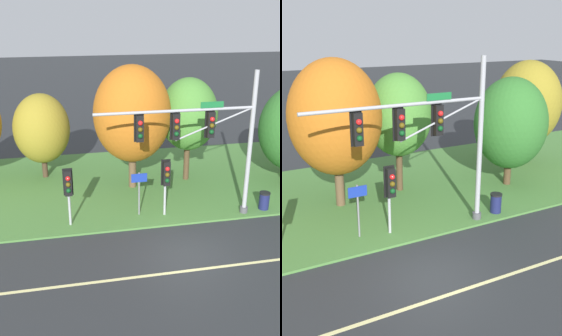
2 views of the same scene
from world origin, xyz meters
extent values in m
plane|color=#282B2D|center=(0.00, 0.00, 0.00)|extent=(160.00, 160.00, 0.00)
cube|color=beige|center=(0.00, -1.20, 0.00)|extent=(36.00, 0.16, 0.01)
cube|color=#477A38|center=(0.00, 8.25, 0.05)|extent=(48.00, 11.50, 0.10)
cylinder|color=#9EA0A5|center=(4.02, 3.03, 3.71)|extent=(0.22, 0.22, 7.21)
cylinder|color=#4C4C51|center=(4.02, 3.03, 0.25)|extent=(0.40, 0.40, 0.30)
cylinder|color=#9EA0A5|center=(0.24, 3.03, 5.59)|extent=(7.56, 0.14, 0.14)
cylinder|color=#9EA0A5|center=(2.13, 3.03, 4.89)|extent=(3.81, 0.08, 1.48)
cube|color=black|center=(1.93, 3.03, 4.86)|extent=(0.34, 0.28, 1.22)
cube|color=black|center=(1.93, 3.19, 4.86)|extent=(0.46, 0.04, 1.34)
sphere|color=red|center=(1.93, 2.85, 5.16)|extent=(0.22, 0.22, 0.22)
sphere|color=#51420C|center=(1.93, 2.85, 4.86)|extent=(0.22, 0.22, 0.22)
sphere|color=#0C4219|center=(1.93, 2.85, 4.56)|extent=(0.22, 0.22, 0.22)
cube|color=black|center=(0.24, 3.03, 4.86)|extent=(0.34, 0.28, 1.22)
cube|color=black|center=(0.24, 3.19, 4.86)|extent=(0.46, 0.04, 1.34)
sphere|color=red|center=(0.24, 2.85, 5.16)|extent=(0.22, 0.22, 0.22)
sphere|color=#51420C|center=(0.24, 2.85, 4.86)|extent=(0.22, 0.22, 0.22)
sphere|color=#0C4219|center=(0.24, 2.85, 4.56)|extent=(0.22, 0.22, 0.22)
cube|color=black|center=(-1.45, 3.03, 4.86)|extent=(0.34, 0.28, 1.22)
cube|color=black|center=(-1.45, 3.19, 4.86)|extent=(0.46, 0.04, 1.34)
sphere|color=red|center=(-1.45, 2.85, 5.16)|extent=(0.22, 0.22, 0.22)
sphere|color=#51420C|center=(-1.45, 2.85, 4.86)|extent=(0.22, 0.22, 0.22)
sphere|color=#0C4219|center=(-1.45, 2.85, 4.56)|extent=(0.22, 0.22, 0.22)
cube|color=#196B33|center=(1.93, 2.98, 5.81)|extent=(1.10, 0.04, 0.28)
cylinder|color=#9EA0A5|center=(-0.04, 3.61, 1.54)|extent=(0.12, 0.12, 2.89)
cube|color=black|center=(-0.04, 3.41, 2.43)|extent=(0.34, 0.28, 1.22)
cube|color=black|center=(-0.04, 3.57, 2.43)|extent=(0.46, 0.04, 1.34)
sphere|color=red|center=(-0.04, 3.23, 2.73)|extent=(0.22, 0.22, 0.22)
sphere|color=#51420C|center=(-0.04, 3.23, 2.43)|extent=(0.22, 0.22, 0.22)
sphere|color=#0C4219|center=(-0.04, 3.23, 2.13)|extent=(0.22, 0.22, 0.22)
cylinder|color=slate|center=(-1.30, 3.88, 1.24)|extent=(0.08, 0.08, 2.29)
cube|color=#193399|center=(-1.30, 3.85, 2.12)|extent=(0.79, 0.03, 0.45)
cylinder|color=brown|center=(-0.96, 7.47, 1.68)|extent=(0.43, 0.43, 3.16)
ellipsoid|color=#B76019|center=(-0.96, 7.47, 4.45)|extent=(4.32, 4.32, 5.40)
cylinder|color=#4C3823|center=(2.46, 7.95, 1.66)|extent=(0.34, 0.34, 3.12)
ellipsoid|color=#478433|center=(2.46, 7.95, 4.15)|extent=(3.39, 3.39, 4.24)
cylinder|color=#4C3823|center=(8.12, 5.98, 1.28)|extent=(0.39, 0.39, 2.36)
ellipsoid|color=#2D6B28|center=(8.12, 5.98, 3.53)|extent=(3.92, 3.92, 4.90)
cylinder|color=#4C3823|center=(11.63, 8.68, 1.45)|extent=(0.42, 0.42, 2.69)
ellipsoid|color=olive|center=(11.63, 8.68, 3.94)|extent=(4.17, 4.17, 5.21)
cylinder|color=#191E4C|center=(5.21, 3.19, 0.53)|extent=(0.52, 0.52, 0.85)
cylinder|color=black|center=(5.21, 3.19, 0.99)|extent=(0.56, 0.56, 0.08)
camera|label=1|loc=(-5.13, -14.90, 9.99)|focal=45.00mm
camera|label=2|loc=(-6.39, -11.23, 8.35)|focal=45.00mm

